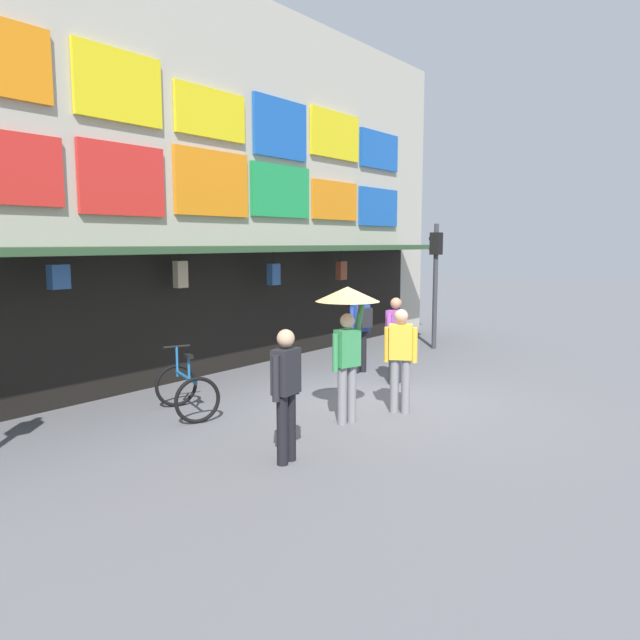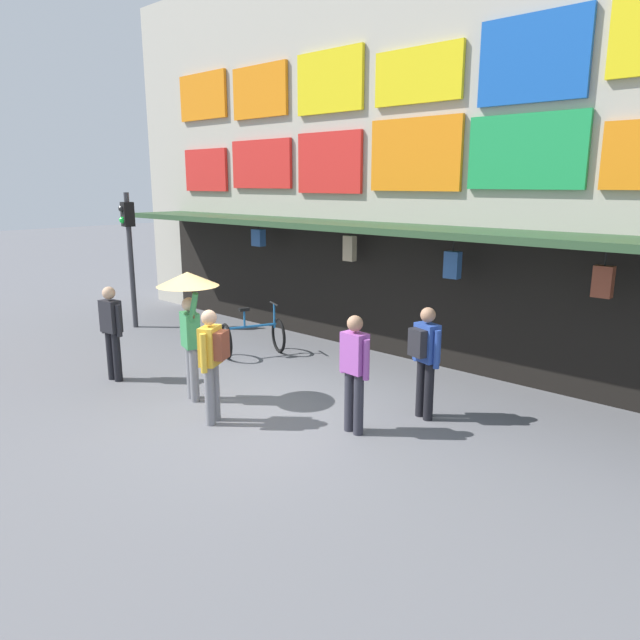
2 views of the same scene
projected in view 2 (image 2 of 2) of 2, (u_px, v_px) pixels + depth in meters
name	position (u px, v px, depth m)	size (l,w,h in m)	color
ground_plane	(259.00, 415.00, 8.86)	(80.00, 80.00, 0.00)	slate
shopfront	(433.00, 153.00, 11.23)	(18.00, 2.60, 8.00)	#B2AD9E
traffic_light_near	(129.00, 238.00, 13.78)	(0.32, 0.35, 3.20)	#38383D
bicycle_parked	(253.00, 337.00, 11.82)	(1.11, 1.35, 1.05)	black
pedestrian_in_blue	(425.00, 355.00, 8.52)	(0.51, 0.43, 1.68)	black
pedestrian_in_red	(212.00, 358.00, 8.36)	(0.46, 0.48, 1.68)	gray
pedestrian_with_umbrella	(189.00, 300.00, 9.12)	(0.96, 0.96, 2.08)	gray
pedestrian_in_purple	(354.00, 368.00, 8.03)	(0.53, 0.25, 1.68)	#2D2D38
pedestrian_in_black	(112.00, 328.00, 10.22)	(0.53, 0.26, 1.68)	black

